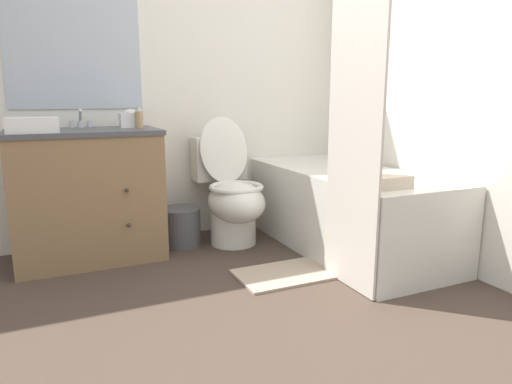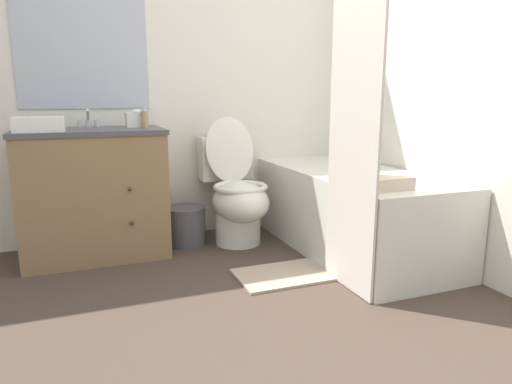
# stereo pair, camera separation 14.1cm
# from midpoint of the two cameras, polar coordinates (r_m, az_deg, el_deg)

# --- Properties ---
(ground_plane) EXTENTS (14.00, 14.00, 0.00)m
(ground_plane) POSITION_cam_midpoint_polar(r_m,az_deg,el_deg) (2.06, 5.59, -18.41)
(ground_plane) COLOR #47382D
(wall_back) EXTENTS (8.00, 0.06, 2.50)m
(wall_back) POSITION_cam_midpoint_polar(r_m,az_deg,el_deg) (3.50, -9.83, 15.16)
(wall_back) COLOR white
(wall_back) RESTS_ON ground_plane
(wall_right) EXTENTS (0.05, 2.82, 2.50)m
(wall_right) POSITION_cam_midpoint_polar(r_m,az_deg,el_deg) (3.27, 17.57, 15.03)
(wall_right) COLOR white
(wall_right) RESTS_ON ground_plane
(vanity_cabinet) EXTENTS (0.91, 0.58, 0.84)m
(vanity_cabinet) POSITION_cam_midpoint_polar(r_m,az_deg,el_deg) (3.14, -21.47, -0.18)
(vanity_cabinet) COLOR olive
(vanity_cabinet) RESTS_ON ground_plane
(sink_faucet) EXTENTS (0.14, 0.12, 0.12)m
(sink_faucet) POSITION_cam_midpoint_polar(r_m,az_deg,el_deg) (3.28, -22.26, 8.07)
(sink_faucet) COLOR silver
(sink_faucet) RESTS_ON vanity_cabinet
(toilet) EXTENTS (0.39, 0.69, 0.90)m
(toilet) POSITION_cam_midpoint_polar(r_m,az_deg,el_deg) (3.25, -4.32, -0.47)
(toilet) COLOR silver
(toilet) RESTS_ON ground_plane
(bathtub) EXTENTS (0.72, 1.60, 0.55)m
(bathtub) POSITION_cam_midpoint_polar(r_m,az_deg,el_deg) (3.19, 9.92, -2.11)
(bathtub) COLOR silver
(bathtub) RESTS_ON ground_plane
(shower_curtain) EXTENTS (0.02, 0.46, 1.85)m
(shower_curtain) POSITION_cam_midpoint_polar(r_m,az_deg,el_deg) (2.44, 10.61, 9.13)
(shower_curtain) COLOR silver
(shower_curtain) RESTS_ON ground_plane
(wastebasket) EXTENTS (0.28, 0.28, 0.27)m
(wastebasket) POSITION_cam_midpoint_polar(r_m,az_deg,el_deg) (3.29, -10.58, -4.30)
(wastebasket) COLOR #4C4C51
(wastebasket) RESTS_ON ground_plane
(tissue_box) EXTENTS (0.14, 0.12, 0.12)m
(tissue_box) POSITION_cam_midpoint_polar(r_m,az_deg,el_deg) (3.19, -16.63, 8.63)
(tissue_box) COLOR white
(tissue_box) RESTS_ON vanity_cabinet
(soap_dispenser) EXTENTS (0.05, 0.05, 0.14)m
(soap_dispenser) POSITION_cam_midpoint_polar(r_m,az_deg,el_deg) (3.12, -15.70, 8.80)
(soap_dispenser) COLOR tan
(soap_dispenser) RESTS_ON vanity_cabinet
(hand_towel_folded) EXTENTS (0.27, 0.16, 0.09)m
(hand_towel_folded) POSITION_cam_midpoint_polar(r_m,az_deg,el_deg) (2.91, -27.42, 7.43)
(hand_towel_folded) COLOR white
(hand_towel_folded) RESTS_ON vanity_cabinet
(bath_towel_folded) EXTENTS (0.27, 0.19, 0.07)m
(bath_towel_folded) POSITION_cam_midpoint_polar(r_m,az_deg,el_deg) (2.57, 14.01, 1.30)
(bath_towel_folded) COLOR beige
(bath_towel_folded) RESTS_ON bathtub
(bath_mat) EXTENTS (0.58, 0.37, 0.02)m
(bath_mat) POSITION_cam_midpoint_polar(r_m,az_deg,el_deg) (2.75, 2.28, -10.20)
(bath_mat) COLOR tan
(bath_mat) RESTS_ON ground_plane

